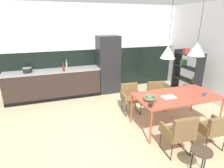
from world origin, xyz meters
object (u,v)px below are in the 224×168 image
mug_wide_latte (151,105)px  refrigerator_column (108,65)px  armchair_corner_seat (157,92)px  pendant_lamp_over_table_far (197,49)px  open_shelf_unit (187,74)px  bottle_spice_small (63,68)px  open_book (168,97)px  armchair_by_stool (130,95)px  bottle_wine_green (67,65)px  armchair_facing_counter (180,131)px  mug_dark_espresso (205,94)px  pendant_lamp_over_table_near (168,52)px  dining_table (177,97)px  cooking_pot (27,70)px  armchair_far_side (213,127)px  side_stool (201,153)px  fruit_bowl (150,98)px

mug_wide_latte → refrigerator_column: bearing=88.2°
armchair_corner_seat → pendant_lamp_over_table_far: pendant_lamp_over_table_far is taller
open_shelf_unit → pendant_lamp_over_table_far: 1.78m
bottle_spice_small → open_book: bearing=-50.6°
refrigerator_column → mug_wide_latte: 2.96m
mug_wide_latte → armchair_by_stool: bearing=82.4°
armchair_by_stool → bottle_wine_green: bearing=-45.3°
mug_wide_latte → armchair_facing_counter: bearing=-62.0°
bottle_spice_small → pendant_lamp_over_table_far: 3.64m
armchair_facing_counter → mug_dark_espresso: 1.32m
bottle_spice_small → pendant_lamp_over_table_near: bearing=-52.5°
armchair_by_stool → refrigerator_column: bearing=-82.4°
refrigerator_column → bottle_spice_small: size_ratio=7.01×
dining_table → pendant_lamp_over_table_far: (0.37, 0.01, 1.05)m
open_book → mug_dark_espresso: 0.82m
mug_dark_espresso → mug_wide_latte: bearing=-176.8°
cooking_pot → bottle_wine_green: bearing=5.1°
armchair_far_side → mug_dark_espresso: mug_dark_espresso is taller
refrigerator_column → bottle_spice_small: 1.50m
armchair_by_stool → cooking_pot: 3.08m
refrigerator_column → armchair_by_stool: 1.73m
armchair_by_stool → side_stool: bearing=98.6°
armchair_corner_seat → pendant_lamp_over_table_far: bearing=116.9°
bottle_spice_small → side_stool: 4.18m
armchair_far_side → open_book: bearing=115.1°
bottle_spice_small → open_shelf_unit: bearing=-19.0°
armchair_facing_counter → armchair_by_stool: armchair_facing_counter is taller
armchair_far_side → side_stool: armchair_far_side is taller
refrigerator_column → mug_wide_latte: refrigerator_column is taller
armchair_corner_seat → cooking_pot: 3.78m
armchair_corner_seat → open_shelf_unit: bearing=-156.8°
fruit_bowl → pendant_lamp_over_table_far: bearing=2.9°
armchair_far_side → pendant_lamp_over_table_near: pendant_lamp_over_table_near is taller
armchair_by_stool → pendant_lamp_over_table_near: size_ratio=0.64×
refrigerator_column → armchair_corner_seat: (0.87, -1.68, -0.47)m
armchair_far_side → open_book: (-0.35, 0.92, 0.28)m
dining_table → armchair_facing_counter: armchair_facing_counter is taller
armchair_corner_seat → armchair_by_stool: size_ratio=0.96×
mug_wide_latte → pendant_lamp_over_table_far: bearing=14.6°
armchair_far_side → pendant_lamp_over_table_far: size_ratio=0.62×
bottle_wine_green → pendant_lamp_over_table_near: 3.32m
mug_wide_latte → pendant_lamp_over_table_near: 1.11m
refrigerator_column → bottle_wine_green: 1.36m
refrigerator_column → open_shelf_unit: refrigerator_column is taller
open_book → mug_dark_espresso: size_ratio=2.52×
armchair_corner_seat → refrigerator_column: bearing=-51.4°
open_book → open_shelf_unit: 1.95m
bottle_wine_green → mug_dark_espresso: bearing=-47.7°
refrigerator_column → mug_wide_latte: bearing=-91.8°
mug_wide_latte → side_stool: 1.15m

